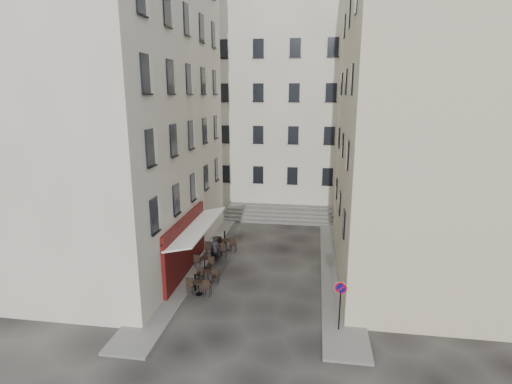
% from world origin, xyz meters
% --- Properties ---
extents(ground, '(90.00, 90.00, 0.00)m').
position_xyz_m(ground, '(0.00, 0.00, 0.00)').
color(ground, black).
rests_on(ground, ground).
extents(sidewalk_left, '(2.00, 22.00, 0.12)m').
position_xyz_m(sidewalk_left, '(-4.50, 4.00, 0.06)').
color(sidewalk_left, slate).
rests_on(sidewalk_left, ground).
extents(sidewalk_right, '(2.00, 18.00, 0.12)m').
position_xyz_m(sidewalk_right, '(4.50, 3.00, 0.06)').
color(sidewalk_right, slate).
rests_on(sidewalk_right, ground).
extents(building_left, '(12.20, 16.20, 20.60)m').
position_xyz_m(building_left, '(-10.50, 3.00, 10.31)').
color(building_left, beige).
rests_on(building_left, ground).
extents(building_right, '(12.20, 14.20, 18.60)m').
position_xyz_m(building_right, '(10.50, 3.50, 9.31)').
color(building_right, beige).
rests_on(building_right, ground).
extents(building_back, '(18.20, 10.20, 18.60)m').
position_xyz_m(building_back, '(-1.00, 19.00, 9.31)').
color(building_back, beige).
rests_on(building_back, ground).
extents(cafe_storefront, '(1.74, 7.30, 3.50)m').
position_xyz_m(cafe_storefront, '(-4.32, 1.00, 1.88)').
color(cafe_storefront, '#420E09').
rests_on(cafe_storefront, ground).
extents(stone_steps, '(9.00, 3.15, 0.80)m').
position_xyz_m(stone_steps, '(0.00, 12.57, 0.40)').
color(stone_steps, '#64615E').
rests_on(stone_steps, ground).
extents(bollard_near, '(0.12, 0.12, 0.98)m').
position_xyz_m(bollard_near, '(-3.25, -1.00, 0.53)').
color(bollard_near, black).
rests_on(bollard_near, ground).
extents(bollard_mid, '(0.12, 0.12, 0.98)m').
position_xyz_m(bollard_mid, '(-3.25, 2.50, 0.53)').
color(bollard_mid, black).
rests_on(bollard_mid, ground).
extents(bollard_far, '(0.12, 0.12, 0.98)m').
position_xyz_m(bollard_far, '(-3.25, 6.00, 0.53)').
color(bollard_far, black).
rests_on(bollard_far, ground).
extents(no_parking_sign, '(0.54, 0.16, 2.42)m').
position_xyz_m(no_parking_sign, '(4.23, -3.80, 1.72)').
color(no_parking_sign, black).
rests_on(no_parking_sign, ground).
extents(bistro_table_a, '(1.34, 0.63, 0.94)m').
position_xyz_m(bistro_table_a, '(-2.92, -1.45, 0.48)').
color(bistro_table_a, black).
rests_on(bistro_table_a, ground).
extents(bistro_table_b, '(1.28, 0.60, 0.90)m').
position_xyz_m(bistro_table_b, '(-2.82, 0.00, 0.46)').
color(bistro_table_b, black).
rests_on(bistro_table_b, ground).
extents(bistro_table_c, '(1.31, 0.61, 0.92)m').
position_xyz_m(bistro_table_c, '(-3.48, 1.66, 0.47)').
color(bistro_table_c, black).
rests_on(bistro_table_c, ground).
extents(bistro_table_d, '(1.42, 0.67, 1.00)m').
position_xyz_m(bistro_table_d, '(-3.29, 3.72, 0.51)').
color(bistro_table_d, black).
rests_on(bistro_table_d, ground).
extents(bistro_table_e, '(1.43, 0.67, 1.00)m').
position_xyz_m(bistro_table_e, '(-2.85, 4.78, 0.51)').
color(bistro_table_e, black).
rests_on(bistro_table_e, ground).
extents(pedestrian, '(0.64, 0.45, 1.64)m').
position_xyz_m(pedestrian, '(-3.20, 3.04, 0.82)').
color(pedestrian, black).
rests_on(pedestrian, ground).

